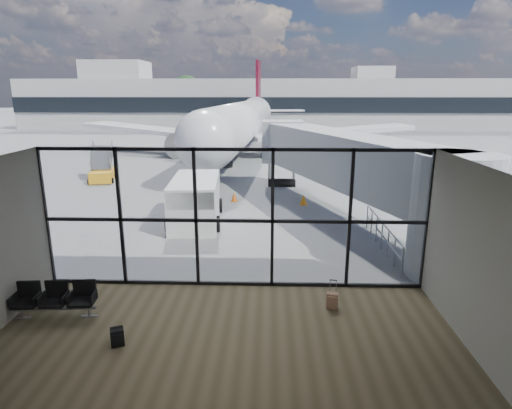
# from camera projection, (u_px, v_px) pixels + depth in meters

# --- Properties ---
(ground) EXTENTS (220.00, 220.00, 0.00)m
(ground) POSITION_uv_depth(u_px,v_px,m) (261.00, 142.00, 52.60)
(ground) COLOR slate
(ground) RESTS_ON ground
(lounge_shell) EXTENTS (12.02, 8.01, 4.51)m
(lounge_shell) POSITION_uv_depth(u_px,v_px,m) (214.00, 269.00, 8.65)
(lounge_shell) COLOR brown
(lounge_shell) RESTS_ON ground
(glass_curtain_wall) EXTENTS (12.10, 0.12, 4.50)m
(glass_curtain_wall) POSITION_uv_depth(u_px,v_px,m) (234.00, 219.00, 13.39)
(glass_curtain_wall) COLOR white
(glass_curtain_wall) RESTS_ON ground
(jet_bridge) EXTENTS (8.00, 16.50, 4.33)m
(jet_bridge) POSITION_uv_depth(u_px,v_px,m) (351.00, 166.00, 19.94)
(jet_bridge) COLOR #989B9D
(jet_bridge) RESTS_ON ground
(apron_railing) EXTENTS (0.06, 5.46, 1.11)m
(apron_railing) POSITION_uv_depth(u_px,v_px,m) (382.00, 232.00, 16.99)
(apron_railing) COLOR gray
(apron_railing) RESTS_ON ground
(far_terminal) EXTENTS (80.00, 12.20, 11.00)m
(far_terminal) POSITION_uv_depth(u_px,v_px,m) (260.00, 103.00, 72.76)
(far_terminal) COLOR #B7B7B2
(far_terminal) RESTS_ON ground
(tree_0) EXTENTS (4.95, 4.95, 7.12)m
(tree_0) POSITION_uv_depth(u_px,v_px,m) (35.00, 99.00, 83.75)
(tree_0) COLOR #382619
(tree_0) RESTS_ON ground
(tree_1) EXTENTS (5.61, 5.61, 8.07)m
(tree_1) POSITION_uv_depth(u_px,v_px,m) (65.00, 96.00, 83.40)
(tree_1) COLOR #382619
(tree_1) RESTS_ON ground
(tree_2) EXTENTS (6.27, 6.27, 9.03)m
(tree_2) POSITION_uv_depth(u_px,v_px,m) (95.00, 92.00, 83.05)
(tree_2) COLOR #382619
(tree_2) RESTS_ON ground
(tree_3) EXTENTS (4.95, 4.95, 7.12)m
(tree_3) POSITION_uv_depth(u_px,v_px,m) (126.00, 99.00, 83.18)
(tree_3) COLOR #382619
(tree_3) RESTS_ON ground
(tree_4) EXTENTS (5.61, 5.61, 8.07)m
(tree_4) POSITION_uv_depth(u_px,v_px,m) (157.00, 96.00, 82.83)
(tree_4) COLOR #382619
(tree_4) RESTS_ON ground
(tree_5) EXTENTS (6.27, 6.27, 9.03)m
(tree_5) POSITION_uv_depth(u_px,v_px,m) (187.00, 92.00, 82.47)
(tree_5) COLOR #382619
(tree_5) RESTS_ON ground
(seating_row) EXTENTS (2.23, 0.82, 0.99)m
(seating_row) POSITION_uv_depth(u_px,v_px,m) (56.00, 297.00, 11.96)
(seating_row) COLOR gray
(seating_row) RESTS_ON ground
(backpack) EXTENTS (0.38, 0.38, 0.48)m
(backpack) POSITION_uv_depth(u_px,v_px,m) (117.00, 337.00, 10.58)
(backpack) COLOR black
(backpack) RESTS_ON ground
(suitcase) EXTENTS (0.36, 0.28, 0.88)m
(suitcase) POSITION_uv_depth(u_px,v_px,m) (332.00, 301.00, 12.35)
(suitcase) COLOR #966F54
(suitcase) RESTS_ON ground
(airliner) EXTENTS (33.87, 39.28, 10.12)m
(airliner) POSITION_uv_depth(u_px,v_px,m) (242.00, 122.00, 42.82)
(airliner) COLOR silver
(airliner) RESTS_ON ground
(service_van) EXTENTS (2.70, 5.05, 2.13)m
(service_van) POSITION_uv_depth(u_px,v_px,m) (195.00, 200.00, 20.32)
(service_van) COLOR white
(service_van) RESTS_ON ground
(belt_loader) EXTENTS (2.12, 4.18, 1.84)m
(belt_loader) POSITION_uv_depth(u_px,v_px,m) (221.00, 158.00, 36.28)
(belt_loader) COLOR black
(belt_loader) RESTS_ON ground
(mobile_stairs) EXTENTS (2.15, 3.31, 2.15)m
(mobile_stairs) POSITION_uv_depth(u_px,v_px,m) (102.00, 174.00, 29.98)
(mobile_stairs) COLOR orange
(mobile_stairs) RESTS_ON ground
(traffic_cone_a) EXTENTS (0.36, 0.36, 0.52)m
(traffic_cone_a) POSITION_uv_depth(u_px,v_px,m) (234.00, 197.00, 24.52)
(traffic_cone_a) COLOR #E8560C
(traffic_cone_a) RESTS_ON ground
(traffic_cone_b) EXTENTS (0.41, 0.41, 0.59)m
(traffic_cone_b) POSITION_uv_depth(u_px,v_px,m) (303.00, 200.00, 23.79)
(traffic_cone_b) COLOR orange
(traffic_cone_b) RESTS_ON ground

